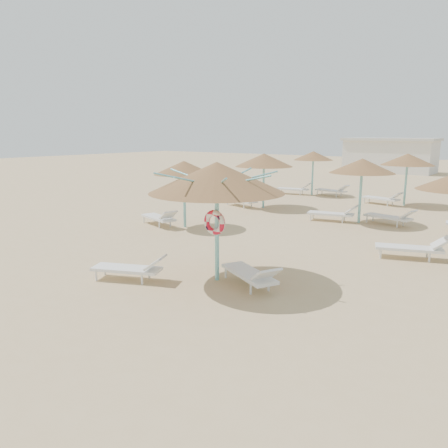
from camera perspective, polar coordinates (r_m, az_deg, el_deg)
The scene contains 6 objects.
ground at distance 11.32m, azimuth -0.16°, elevation -7.32°, with size 120.00×120.00×0.00m, color tan.
main_palapa at distance 10.76m, azimuth -0.95°, elevation 6.05°, with size 3.37×3.37×3.02m.
lounger_main_a at distance 11.44m, azimuth -12.01°, elevation -5.63°, with size 1.97×1.28×0.69m.
lounger_main_b at distance 10.71m, azimuth 3.60°, elevation -6.52°, with size 2.04×1.44×0.72m.
palapa_field at distance 19.80m, azimuth 21.74°, elevation 6.93°, with size 17.90×14.15×2.72m.
service_hut at distance 45.35m, azimuth 20.87°, elevation 8.42°, with size 8.40×4.40×3.25m.
Camera 1 is at (6.39, -8.58, 3.70)m, focal length 35.00 mm.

